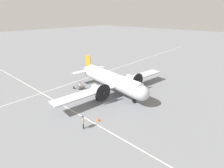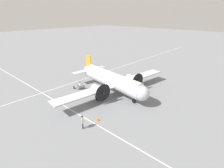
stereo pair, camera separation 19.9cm
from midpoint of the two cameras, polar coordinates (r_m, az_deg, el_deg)
The scene contains 9 objects.
ground_plane at distance 34.37m, azimuth 0.17°, elevation -2.65°, with size 300.00×300.00×0.00m, color slate.
apron_line_eastwest at distance 28.83m, azimuth -12.73°, elevation -8.42°, with size 120.00×0.16×0.01m.
apron_line_northsouth at distance 41.14m, azimuth -10.10°, elevation 1.27°, with size 0.16×120.00×0.01m.
airliner_main at distance 33.07m, azimuth 0.66°, elevation 1.14°, with size 17.73×25.03×5.91m.
crew_foreground at distance 23.88m, azimuth -9.41°, elevation -11.76°, with size 0.49×0.48×1.89m.
passenger_boarding at distance 35.71m, azimuth -10.26°, elevation -0.20°, with size 0.57×0.31×1.68m.
suitcase_near_door at distance 36.50m, azimuth -12.13°, elevation -1.17°, with size 0.37×0.12×0.59m.
baggage_cart at distance 36.79m, azimuth -10.06°, elevation -0.82°, with size 2.37×2.09×0.56m.
traffic_cone at distance 25.65m, azimuth -4.40°, elevation -11.32°, with size 0.45×0.45×0.59m.
Camera 2 is at (-21.01, 23.11, 14.35)m, focal length 28.00 mm.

